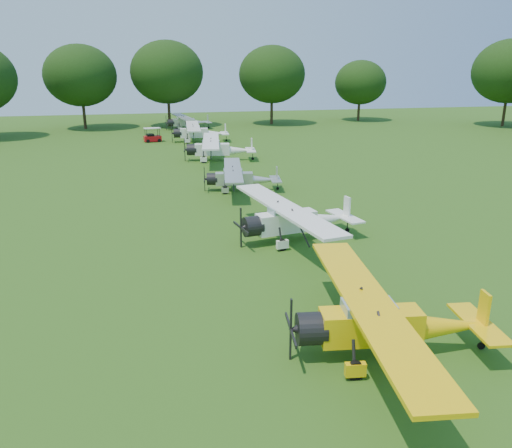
{
  "coord_description": "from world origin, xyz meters",
  "views": [
    {
      "loc": [
        -6.95,
        -23.58,
        9.21
      ],
      "look_at": [
        -1.4,
        0.21,
        1.4
      ],
      "focal_mm": 35.0,
      "sensor_mm": 36.0,
      "label": 1
    }
  ],
  "objects_px": {
    "aircraft_3": "(295,218)",
    "aircraft_4": "(240,177)",
    "golf_cart": "(152,137)",
    "aircraft_7": "(187,121)",
    "aircraft_2": "(386,320)",
    "aircraft_5": "(217,147)",
    "aircraft_6": "(198,131)"
  },
  "relations": [
    {
      "from": "aircraft_3",
      "to": "aircraft_4",
      "type": "distance_m",
      "value": 11.83
    },
    {
      "from": "aircraft_5",
      "to": "golf_cart",
      "type": "xyz_separation_m",
      "value": [
        -6.01,
        14.48,
        -0.73
      ]
    },
    {
      "from": "aircraft_2",
      "to": "aircraft_5",
      "type": "distance_m",
      "value": 36.34
    },
    {
      "from": "aircraft_7",
      "to": "aircraft_2",
      "type": "bearing_deg",
      "value": -96.28
    },
    {
      "from": "aircraft_4",
      "to": "golf_cart",
      "type": "bearing_deg",
      "value": 111.1
    },
    {
      "from": "aircraft_6",
      "to": "aircraft_3",
      "type": "bearing_deg",
      "value": -84.3
    },
    {
      "from": "aircraft_2",
      "to": "aircraft_5",
      "type": "xyz_separation_m",
      "value": [
        0.15,
        36.34,
        0.05
      ]
    },
    {
      "from": "aircraft_4",
      "to": "aircraft_2",
      "type": "bearing_deg",
      "value": -80.27
    },
    {
      "from": "aircraft_5",
      "to": "aircraft_7",
      "type": "height_order",
      "value": "aircraft_5"
    },
    {
      "from": "aircraft_2",
      "to": "aircraft_6",
      "type": "xyz_separation_m",
      "value": [
        -0.21,
        49.59,
        0.04
      ]
    },
    {
      "from": "aircraft_2",
      "to": "aircraft_7",
      "type": "bearing_deg",
      "value": 98.28
    },
    {
      "from": "aircraft_4",
      "to": "aircraft_6",
      "type": "distance_m",
      "value": 26.16
    },
    {
      "from": "aircraft_2",
      "to": "aircraft_5",
      "type": "bearing_deg",
      "value": 97.74
    },
    {
      "from": "aircraft_5",
      "to": "aircraft_7",
      "type": "relative_size",
      "value": 1.06
    },
    {
      "from": "aircraft_2",
      "to": "aircraft_4",
      "type": "bearing_deg",
      "value": 98.36
    },
    {
      "from": "aircraft_3",
      "to": "aircraft_6",
      "type": "height_order",
      "value": "aircraft_6"
    },
    {
      "from": "aircraft_2",
      "to": "aircraft_3",
      "type": "bearing_deg",
      "value": 95.41
    },
    {
      "from": "aircraft_7",
      "to": "golf_cart",
      "type": "xyz_separation_m",
      "value": [
        -5.52,
        -11.97,
        -0.66
      ]
    },
    {
      "from": "golf_cart",
      "to": "aircraft_4",
      "type": "bearing_deg",
      "value": -88.57
    },
    {
      "from": "aircraft_2",
      "to": "aircraft_6",
      "type": "relative_size",
      "value": 0.97
    },
    {
      "from": "aircraft_3",
      "to": "aircraft_6",
      "type": "xyz_separation_m",
      "value": [
        -0.73,
        37.97,
        0.04
      ]
    },
    {
      "from": "aircraft_3",
      "to": "aircraft_4",
      "type": "xyz_separation_m",
      "value": [
        -0.68,
        11.81,
        -0.18
      ]
    },
    {
      "from": "aircraft_3",
      "to": "aircraft_4",
      "type": "bearing_deg",
      "value": 83.96
    },
    {
      "from": "aircraft_5",
      "to": "aircraft_3",
      "type": "bearing_deg",
      "value": -80.62
    },
    {
      "from": "aircraft_4",
      "to": "aircraft_7",
      "type": "xyz_separation_m",
      "value": [
        -0.18,
        39.36,
        0.16
      ]
    },
    {
      "from": "aircraft_4",
      "to": "aircraft_3",
      "type": "bearing_deg",
      "value": -77.36
    },
    {
      "from": "golf_cart",
      "to": "aircraft_7",
      "type": "bearing_deg",
      "value": 54.9
    },
    {
      "from": "aircraft_3",
      "to": "golf_cart",
      "type": "distance_m",
      "value": 39.72
    },
    {
      "from": "aircraft_7",
      "to": "aircraft_6",
      "type": "bearing_deg",
      "value": -96.04
    },
    {
      "from": "aircraft_4",
      "to": "golf_cart",
      "type": "relative_size",
      "value": 4.24
    },
    {
      "from": "aircraft_4",
      "to": "golf_cart",
      "type": "xyz_separation_m",
      "value": [
        -5.7,
        27.39,
        -0.5
      ]
    },
    {
      "from": "aircraft_3",
      "to": "aircraft_7",
      "type": "xyz_separation_m",
      "value": [
        -0.86,
        51.17,
        -0.03
      ]
    }
  ]
}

